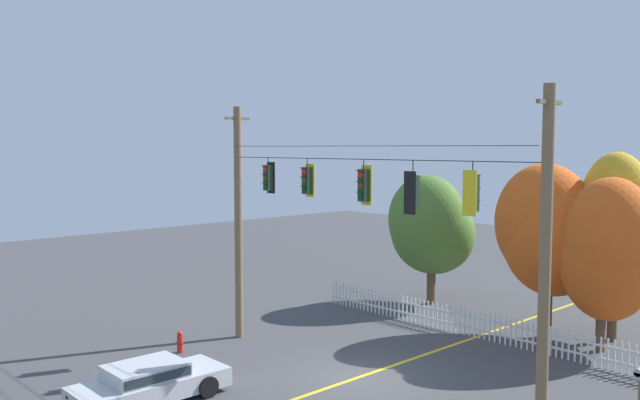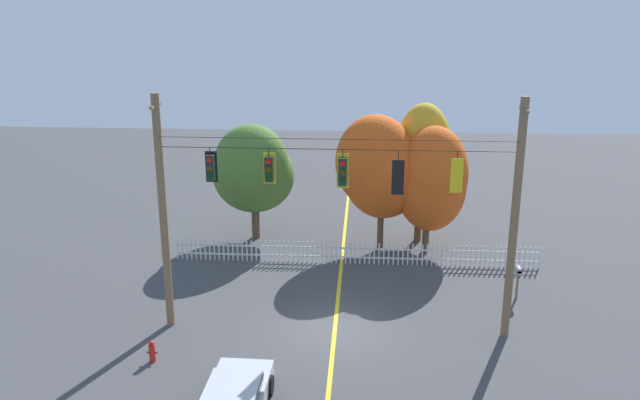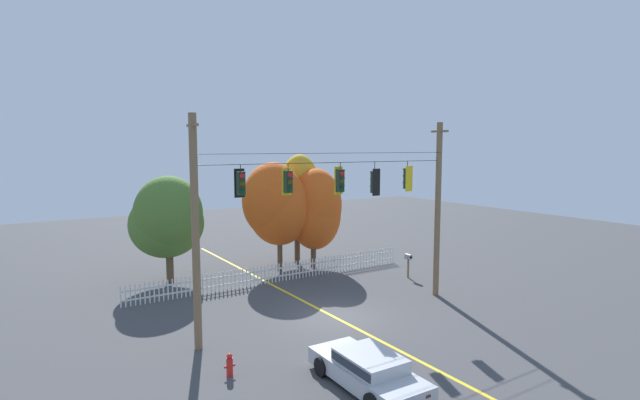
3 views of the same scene
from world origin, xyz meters
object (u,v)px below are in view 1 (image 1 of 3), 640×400
at_px(traffic_signal_eastbound_side, 364,185).
at_px(traffic_signal_westbound_side, 472,193).
at_px(traffic_signal_northbound_secondary, 268,178).
at_px(autumn_oak_far_east, 609,232).
at_px(parked_car, 149,381).
at_px(fire_hydrant, 180,342).
at_px(autumn_maple_far_west, 609,251).
at_px(autumn_maple_near_fence, 431,225).
at_px(traffic_signal_northbound_primary, 412,192).
at_px(traffic_signal_southbound_primary, 307,180).
at_px(autumn_maple_mid, 549,230).

height_order(traffic_signal_eastbound_side, traffic_signal_westbound_side, same).
distance_m(traffic_signal_northbound_secondary, autumn_oak_far_east, 13.05).
xyz_separation_m(traffic_signal_northbound_secondary, parked_car, (1.74, -5.88, -5.68)).
bearing_deg(fire_hydrant, parked_car, -42.27).
bearing_deg(traffic_signal_westbound_side, autumn_maple_far_west, 89.54).
bearing_deg(parked_car, fire_hydrant, 137.73).
bearing_deg(autumn_oak_far_east, autumn_maple_near_fence, -178.79).
bearing_deg(autumn_oak_far_east, traffic_signal_westbound_side, -86.52).
bearing_deg(traffic_signal_northbound_primary, traffic_signal_southbound_primary, 179.76).
xyz_separation_m(traffic_signal_northbound_primary, parked_car, (-4.93, -5.86, -5.47)).
height_order(traffic_signal_northbound_secondary, traffic_signal_eastbound_side, same).
bearing_deg(autumn_maple_mid, traffic_signal_northbound_secondary, -124.90).
height_order(traffic_signal_northbound_secondary, traffic_signal_southbound_primary, same).
relative_size(traffic_signal_southbound_primary, traffic_signal_northbound_primary, 0.84).
distance_m(traffic_signal_northbound_secondary, autumn_maple_near_fence, 10.17).
relative_size(traffic_signal_westbound_side, parked_car, 0.32).
bearing_deg(traffic_signal_northbound_secondary, traffic_signal_westbound_side, -0.13).
bearing_deg(traffic_signal_westbound_side, autumn_maple_near_fence, 131.98).
distance_m(autumn_maple_far_west, parked_car, 16.28).
height_order(traffic_signal_northbound_secondary, autumn_oak_far_east, autumn_oak_far_east).
distance_m(traffic_signal_westbound_side, autumn_maple_mid, 9.50).
distance_m(traffic_signal_northbound_secondary, traffic_signal_southbound_primary, 2.11).
height_order(traffic_signal_northbound_secondary, traffic_signal_northbound_primary, same).
bearing_deg(autumn_maple_near_fence, traffic_signal_northbound_secondary, -88.97).
bearing_deg(traffic_signal_southbound_primary, traffic_signal_northbound_primary, -0.24).
xyz_separation_m(autumn_maple_far_west, parked_car, (-7.03, -14.35, -3.10)).
height_order(traffic_signal_eastbound_side, fire_hydrant, traffic_signal_eastbound_side).
height_order(autumn_maple_far_west, parked_car, autumn_maple_far_west).
relative_size(traffic_signal_westbound_side, autumn_oak_far_east, 0.20).
height_order(autumn_oak_far_east, autumn_maple_far_west, autumn_oak_far_east).
relative_size(traffic_signal_eastbound_side, autumn_maple_near_fence, 0.23).
relative_size(traffic_signal_southbound_primary, autumn_maple_far_west, 0.21).
distance_m(traffic_signal_eastbound_side, autumn_maple_mid, 9.28).
xyz_separation_m(traffic_signal_northbound_secondary, traffic_signal_westbound_side, (8.70, -0.02, -0.11)).
distance_m(traffic_signal_eastbound_side, traffic_signal_westbound_side, 3.97).
bearing_deg(autumn_maple_mid, fire_hydrant, -124.18).
relative_size(traffic_signal_southbound_primary, traffic_signal_westbound_side, 0.90).
distance_m(autumn_maple_mid, autumn_oak_far_east, 2.16).
bearing_deg(autumn_maple_far_west, autumn_maple_near_fence, 171.27).
bearing_deg(parked_car, traffic_signal_northbound_primary, 49.91).
xyz_separation_m(autumn_maple_near_fence, parked_car, (1.91, -15.73, -3.14)).
height_order(traffic_signal_northbound_primary, fire_hydrant, traffic_signal_northbound_primary).
xyz_separation_m(traffic_signal_northbound_secondary, autumn_maple_near_fence, (-0.18, 9.85, -2.54)).
bearing_deg(autumn_maple_near_fence, autumn_maple_mid, -8.15).
height_order(traffic_signal_northbound_primary, autumn_oak_far_east, autumn_oak_far_east).
distance_m(traffic_signal_northbound_secondary, traffic_signal_westbound_side, 8.70).
relative_size(traffic_signal_northbound_secondary, traffic_signal_eastbound_side, 0.91).
bearing_deg(traffic_signal_northbound_secondary, fire_hydrant, -121.77).
bearing_deg(autumn_maple_near_fence, traffic_signal_northbound_primary, -55.24).
bearing_deg(autumn_oak_far_east, autumn_maple_far_west, -66.29).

